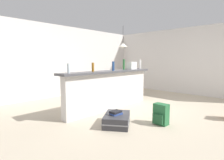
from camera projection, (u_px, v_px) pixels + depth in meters
ground_plane at (137, 110)px, 4.74m from camera, size 13.00×13.00×0.05m
wall_back at (71, 61)px, 6.69m from camera, size 6.60×0.10×2.50m
wall_right at (177, 61)px, 7.00m from camera, size 0.10×6.00×2.50m
partition_half_wall at (110, 91)px, 4.68m from camera, size 2.80×0.20×0.97m
bar_countertop at (110, 72)px, 4.62m from camera, size 2.96×0.40×0.05m
bottle_clear at (69, 68)px, 3.70m from camera, size 0.06×0.06×0.20m
bottle_amber at (93, 67)px, 4.17m from camera, size 0.06×0.06×0.21m
bottle_blue at (113, 66)px, 4.55m from camera, size 0.06×0.06×0.24m
bottle_green at (124, 64)px, 5.08m from camera, size 0.06×0.06×0.30m
bottle_white at (140, 64)px, 5.52m from camera, size 0.06×0.06×0.29m
grocery_bag at (132, 66)px, 5.26m from camera, size 0.26×0.18×0.22m
dining_table at (121, 78)px, 6.53m from camera, size 1.10×0.80×0.74m
dining_chair_near_partition at (130, 83)px, 6.14m from camera, size 0.47×0.47×0.93m
pendant_lamp at (123, 45)px, 6.37m from camera, size 0.34×0.34×0.79m
suitcase_flat_charcoal at (117, 119)px, 3.55m from camera, size 0.87×0.80×0.22m
backpack_green at (161, 115)px, 3.57m from camera, size 0.26×0.29×0.42m
book_stack at (116, 113)px, 3.51m from camera, size 0.24×0.19×0.07m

